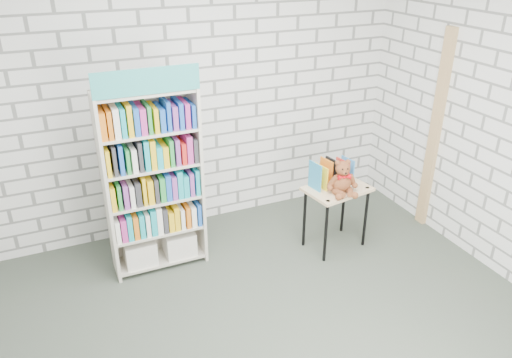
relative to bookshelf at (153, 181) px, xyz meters
name	(u,v)px	position (x,y,z in m)	size (l,w,h in m)	color
ground	(278,335)	(0.60, -1.36, -0.88)	(4.50, 4.50, 0.00)	#3E463B
room_shell	(283,122)	(0.60, -1.36, 0.90)	(4.52, 4.02, 2.81)	silver
bookshelf	(153,181)	(0.00, 0.00, 0.00)	(0.86, 0.33, 1.93)	beige
display_table	(337,196)	(1.69, -0.42, -0.32)	(0.67, 0.51, 0.66)	#DFB786
table_books	(332,172)	(1.68, -0.32, -0.10)	(0.45, 0.25, 0.25)	teal
teddy_bear	(343,180)	(1.68, -0.52, -0.09)	(0.30, 0.29, 0.33)	maroon
door_trim	(435,133)	(2.83, -0.41, 0.17)	(0.05, 0.12, 2.10)	tan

